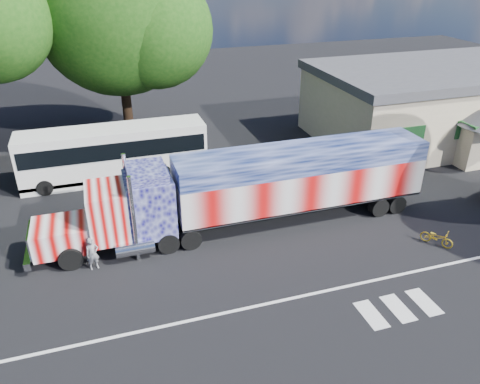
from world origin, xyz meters
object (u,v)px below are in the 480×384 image
object	(u,v)px
bicycle	(437,237)
tree_n_mid	(119,13)
semi_truck	(256,187)
coach_bus	(115,152)
woman	(92,254)

from	to	relation	value
bicycle	tree_n_mid	size ratio (longest dim) A/B	0.11
semi_truck	bicycle	world-z (taller)	semi_truck
coach_bus	tree_n_mid	distance (m)	10.21
woman	coach_bus	bearing A→B (deg)	65.67
coach_bus	woman	size ratio (longest dim) A/B	7.13
coach_bus	bicycle	world-z (taller)	coach_bus
semi_truck	coach_bus	world-z (taller)	semi_truck
coach_bus	woman	bearing A→B (deg)	-100.65
bicycle	tree_n_mid	world-z (taller)	tree_n_mid
woman	tree_n_mid	world-z (taller)	tree_n_mid
woman	semi_truck	bearing A→B (deg)	-4.32
coach_bus	tree_n_mid	xyz separation A→B (m)	(1.70, 7.17, 7.06)
bicycle	coach_bus	bearing A→B (deg)	103.17
bicycle	tree_n_mid	bearing A→B (deg)	86.62
woman	bicycle	distance (m)	15.79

